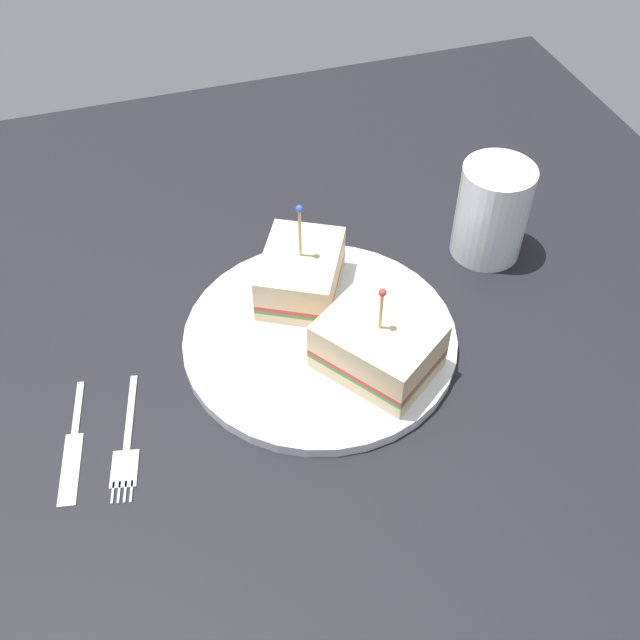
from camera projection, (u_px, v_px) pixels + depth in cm
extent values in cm
cube|color=black|center=(320.00, 349.00, 73.09)|extent=(99.99, 99.99, 2.00)
cylinder|color=white|center=(320.00, 338.00, 71.94)|extent=(26.13, 26.13, 1.14)
cube|color=beige|center=(377.00, 360.00, 68.37)|extent=(12.68, 12.14, 1.43)
cube|color=#478438|center=(377.00, 354.00, 67.70)|extent=(12.68, 12.14, 0.40)
cube|color=red|center=(378.00, 351.00, 67.38)|extent=(12.68, 12.14, 0.50)
cube|color=#E0B784|center=(378.00, 344.00, 66.68)|extent=(12.68, 12.14, 1.42)
cube|color=beige|center=(379.00, 333.00, 65.64)|extent=(12.68, 12.14, 1.43)
cylinder|color=tan|center=(381.00, 313.00, 63.83)|extent=(0.30, 0.30, 4.95)
sphere|color=red|center=(383.00, 293.00, 62.02)|extent=(0.70, 0.70, 0.70)
cube|color=beige|center=(299.00, 287.00, 75.10)|extent=(12.07, 11.03, 1.11)
cube|color=#478438|center=(299.00, 282.00, 74.55)|extent=(12.07, 11.03, 0.40)
cube|color=red|center=(299.00, 279.00, 74.22)|extent=(12.07, 11.03, 0.50)
cube|color=#E0B784|center=(298.00, 271.00, 73.42)|extent=(12.07, 11.03, 1.72)
cube|color=beige|center=(298.00, 260.00, 72.39)|extent=(12.07, 11.03, 1.11)
cylinder|color=tan|center=(297.00, 235.00, 70.14)|extent=(0.30, 0.30, 6.16)
sphere|color=blue|center=(297.00, 209.00, 67.89)|extent=(0.70, 0.70, 0.70)
cylinder|color=silver|center=(488.00, 228.00, 79.37)|extent=(6.58, 6.58, 6.00)
cylinder|color=white|center=(492.00, 211.00, 77.73)|extent=(7.48, 7.48, 10.50)
cube|color=silver|center=(130.00, 411.00, 66.53)|extent=(8.08, 2.36, 0.35)
cube|color=silver|center=(124.00, 468.00, 62.54)|extent=(3.99, 2.93, 0.35)
cube|color=silver|center=(113.00, 492.00, 60.99)|extent=(1.99, 0.61, 0.35)
cube|color=silver|center=(119.00, 492.00, 61.02)|extent=(1.99, 0.61, 0.35)
cube|color=silver|center=(125.00, 491.00, 61.05)|extent=(1.99, 0.61, 0.35)
cube|color=silver|center=(131.00, 491.00, 61.08)|extent=(1.99, 0.61, 0.35)
cube|color=silver|center=(77.00, 415.00, 66.29)|extent=(7.42, 1.96, 0.35)
cube|color=silver|center=(70.00, 468.00, 62.54)|extent=(7.16, 2.76, 0.24)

